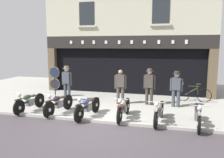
% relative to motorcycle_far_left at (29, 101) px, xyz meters
% --- Properties ---
extents(ground, '(21.62, 22.00, 0.18)m').
position_rel_motorcycle_far_left_xyz_m(ground, '(3.24, -1.69, -0.46)').
color(ground, '#A09E95').
extents(shop_facade, '(9.92, 4.42, 5.96)m').
position_rel_motorcycle_far_left_xyz_m(shop_facade, '(3.24, 6.32, 1.24)').
color(shop_facade, black).
rests_on(shop_facade, ground).
extents(motorcycle_far_left, '(0.62, 1.96, 0.91)m').
position_rel_motorcycle_far_left_xyz_m(motorcycle_far_left, '(0.00, 0.00, 0.00)').
color(motorcycle_far_left, black).
rests_on(motorcycle_far_left, ground).
extents(motorcycle_left, '(0.62, 1.96, 0.92)m').
position_rel_motorcycle_far_left_xyz_m(motorcycle_left, '(1.36, 0.01, 0.01)').
color(motorcycle_left, black).
rests_on(motorcycle_left, ground).
extents(motorcycle_center_left, '(0.62, 2.03, 0.91)m').
position_rel_motorcycle_far_left_xyz_m(motorcycle_center_left, '(2.68, -0.14, 0.00)').
color(motorcycle_center_left, black).
rests_on(motorcycle_center_left, ground).
extents(motorcycle_center, '(0.62, 2.00, 0.93)m').
position_rel_motorcycle_far_left_xyz_m(motorcycle_center, '(4.07, 0.03, 0.01)').
color(motorcycle_center, black).
rests_on(motorcycle_center, ground).
extents(motorcycle_center_right, '(0.62, 1.99, 0.91)m').
position_rel_motorcycle_far_left_xyz_m(motorcycle_center_right, '(5.40, -0.07, -0.00)').
color(motorcycle_center_right, black).
rests_on(motorcycle_center_right, ground).
extents(motorcycle_right, '(0.62, 2.07, 0.92)m').
position_rel_motorcycle_far_left_xyz_m(motorcycle_right, '(6.71, -0.14, 0.00)').
color(motorcycle_right, black).
rests_on(motorcycle_right, ground).
extents(salesman_left, '(0.56, 0.37, 1.76)m').
position_rel_motorcycle_far_left_xyz_m(salesman_left, '(0.71, 2.14, 0.57)').
color(salesman_left, '#3D424C').
rests_on(salesman_left, ground).
extents(shopkeeper_center, '(0.56, 0.26, 1.65)m').
position_rel_motorcycle_far_left_xyz_m(shopkeeper_center, '(3.47, 2.15, 0.49)').
color(shopkeeper_center, '#47423D').
rests_on(shopkeeper_center, ground).
extents(salesman_right, '(0.55, 0.35, 1.71)m').
position_rel_motorcycle_far_left_xyz_m(salesman_right, '(4.80, 2.38, 0.53)').
color(salesman_right, '#38332D').
rests_on(salesman_right, ground).
extents(assistant_far_right, '(0.56, 0.37, 1.63)m').
position_rel_motorcycle_far_left_xyz_m(assistant_far_right, '(6.02, 2.31, 0.49)').
color(assistant_far_right, '#3D424C').
rests_on(assistant_far_right, ground).
extents(tyre_sign_pole, '(0.57, 0.06, 1.71)m').
position_rel_motorcycle_far_left_xyz_m(tyre_sign_pole, '(-0.28, 2.72, 0.59)').
color(tyre_sign_pole, '#232328').
rests_on(tyre_sign_pole, ground).
extents(advert_board_near, '(0.72, 0.03, 1.10)m').
position_rel_motorcycle_far_left_xyz_m(advert_board_near, '(5.01, 4.69, 1.46)').
color(advert_board_near, beige).
extents(leaning_bicycle, '(1.70, 0.50, 0.94)m').
position_rel_motorcycle_far_left_xyz_m(leaning_bicycle, '(6.87, 3.56, -0.05)').
color(leaning_bicycle, black).
rests_on(leaning_bicycle, ground).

